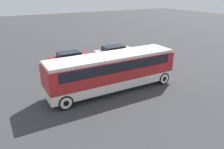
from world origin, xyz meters
name	(u,v)px	position (x,y,z in m)	size (l,w,h in m)	color
ground_plane	(112,90)	(0.00, 0.00, 0.00)	(120.00, 120.00, 0.00)	#38383A
tour_bus	(113,69)	(0.10, 0.00, 1.74)	(10.24, 2.55, 2.89)	silver
parked_car_near	(70,58)	(-0.64, 7.79, 0.68)	(4.38, 1.81, 1.33)	maroon
parked_car_mid	(82,66)	(-0.57, 4.78, 0.66)	(4.72, 1.80, 1.34)	#2D5638
parked_car_far	(115,51)	(4.73, 7.74, 0.67)	(4.70, 1.82, 1.33)	silver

